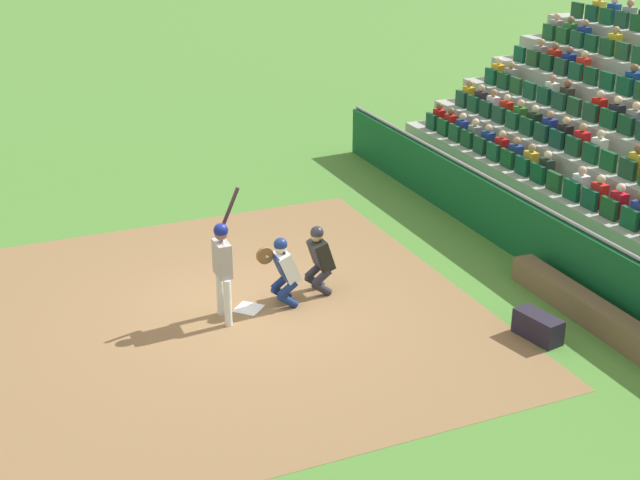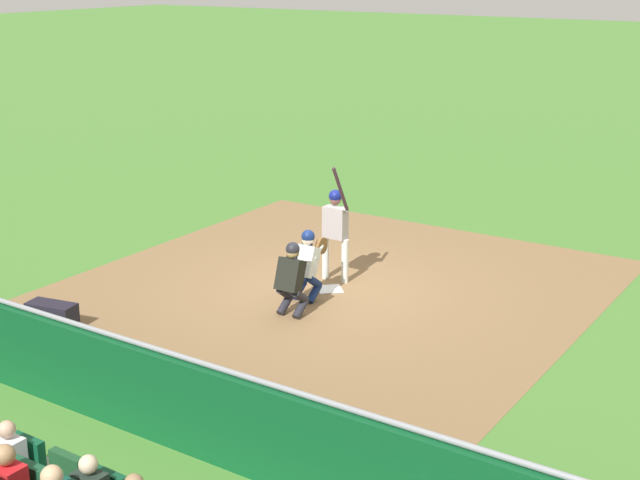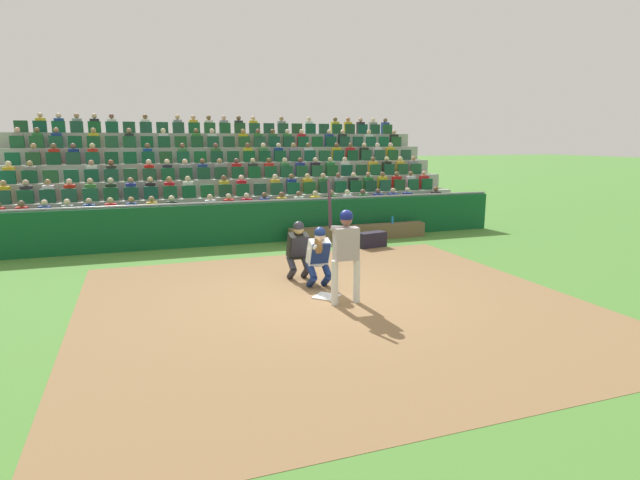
{
  "view_description": "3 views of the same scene",
  "coord_description": "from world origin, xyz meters",
  "px_view_note": "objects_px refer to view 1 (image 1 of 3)",
  "views": [
    {
      "loc": [
        -13.13,
        4.17,
        7.06
      ],
      "look_at": [
        -0.51,
        -1.14,
        1.32
      ],
      "focal_mm": 49.67,
      "sensor_mm": 36.0,
      "label": 1
    },
    {
      "loc": [
        8.51,
        -13.03,
        5.77
      ],
      "look_at": [
        0.09,
        -0.46,
        1.09
      ],
      "focal_mm": 50.88,
      "sensor_mm": 36.0,
      "label": 2
    },
    {
      "loc": [
        3.18,
        8.86,
        2.98
      ],
      "look_at": [
        -0.09,
        -0.65,
        1.0
      ],
      "focal_mm": 28.5,
      "sensor_mm": 36.0,
      "label": 3
    }
  ],
  "objects_px": {
    "batter_at_plate": "(222,260)",
    "home_plate_umpire": "(319,256)",
    "catcher_crouching": "(283,267)",
    "equipment_duffel_bag": "(538,327)",
    "home_plate_marker": "(249,309)",
    "dugout_bench": "(597,316)"
  },
  "relations": [
    {
      "from": "home_plate_marker",
      "to": "batter_at_plate",
      "type": "relative_size",
      "value": 0.19
    },
    {
      "from": "equipment_duffel_bag",
      "to": "catcher_crouching",
      "type": "bearing_deg",
      "value": 39.42
    },
    {
      "from": "home_plate_marker",
      "to": "catcher_crouching",
      "type": "distance_m",
      "value": 0.95
    },
    {
      "from": "home_plate_marker",
      "to": "dugout_bench",
      "type": "relative_size",
      "value": 0.1
    },
    {
      "from": "dugout_bench",
      "to": "home_plate_umpire",
      "type": "bearing_deg",
      "value": 51.0
    },
    {
      "from": "catcher_crouching",
      "to": "dugout_bench",
      "type": "distance_m",
      "value": 5.34
    },
    {
      "from": "batter_at_plate",
      "to": "dugout_bench",
      "type": "bearing_deg",
      "value": -115.6
    },
    {
      "from": "catcher_crouching",
      "to": "equipment_duffel_bag",
      "type": "distance_m",
      "value": 4.38
    },
    {
      "from": "batter_at_plate",
      "to": "home_plate_umpire",
      "type": "bearing_deg",
      "value": -79.79
    },
    {
      "from": "batter_at_plate",
      "to": "equipment_duffel_bag",
      "type": "relative_size",
      "value": 2.76
    },
    {
      "from": "batter_at_plate",
      "to": "dugout_bench",
      "type": "relative_size",
      "value": 0.52
    },
    {
      "from": "home_plate_marker",
      "to": "dugout_bench",
      "type": "height_order",
      "value": "dugout_bench"
    },
    {
      "from": "home_plate_marker",
      "to": "batter_at_plate",
      "type": "height_order",
      "value": "batter_at_plate"
    },
    {
      "from": "catcher_crouching",
      "to": "batter_at_plate",
      "type": "bearing_deg",
      "value": 96.64
    },
    {
      "from": "home_plate_marker",
      "to": "home_plate_umpire",
      "type": "relative_size",
      "value": 0.34
    },
    {
      "from": "home_plate_umpire",
      "to": "equipment_duffel_bag",
      "type": "distance_m",
      "value": 3.97
    },
    {
      "from": "home_plate_marker",
      "to": "equipment_duffel_bag",
      "type": "relative_size",
      "value": 0.53
    },
    {
      "from": "catcher_crouching",
      "to": "home_plate_umpire",
      "type": "relative_size",
      "value": 0.99
    },
    {
      "from": "batter_at_plate",
      "to": "home_plate_umpire",
      "type": "xyz_separation_m",
      "value": [
        0.34,
        -1.88,
        -0.39
      ]
    },
    {
      "from": "home_plate_marker",
      "to": "batter_at_plate",
      "type": "xyz_separation_m",
      "value": [
        -0.19,
        0.48,
        1.08
      ]
    },
    {
      "from": "batter_at_plate",
      "to": "catcher_crouching",
      "type": "bearing_deg",
      "value": -83.36
    },
    {
      "from": "catcher_crouching",
      "to": "dugout_bench",
      "type": "relative_size",
      "value": 0.3
    }
  ]
}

